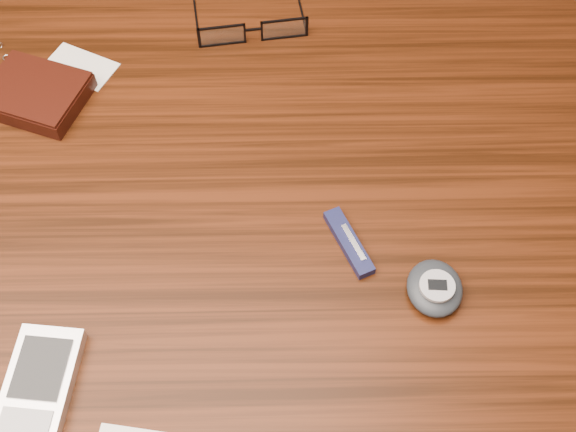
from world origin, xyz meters
name	(u,v)px	position (x,y,z in m)	size (l,w,h in m)	color
desk	(249,281)	(0.00, 0.00, 0.65)	(1.00, 0.70, 0.75)	#321408
wallet_and_card	(37,93)	(-0.24, 0.18, 0.76)	(0.15, 0.15, 0.02)	black
eyeglasses	(252,28)	(0.01, 0.28, 0.76)	(0.15, 0.15, 0.03)	black
pda_phone	(39,385)	(-0.18, -0.16, 0.76)	(0.07, 0.11, 0.02)	silver
pedometer	(435,288)	(0.18, -0.07, 0.76)	(0.06, 0.06, 0.02)	#1F2329
pocket_knife	(349,242)	(0.10, -0.01, 0.75)	(0.05, 0.08, 0.01)	#101134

